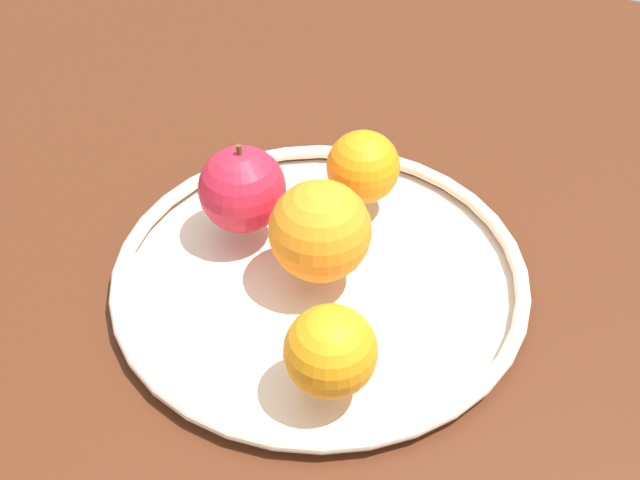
{
  "coord_description": "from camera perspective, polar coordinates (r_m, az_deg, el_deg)",
  "views": [
    {
      "loc": [
        -43.59,
        -17.8,
        48.84
      ],
      "look_at": [
        0.0,
        0.0,
        4.8
      ],
      "focal_mm": 47.54,
      "sensor_mm": 36.0,
      "label": 1
    }
  ],
  "objects": [
    {
      "name": "orange_front_left",
      "position": [
        0.57,
        0.71,
        -7.51
      ],
      "size": [
        6.4,
        6.4,
        6.4
      ],
      "primitive_type": "sphere",
      "color": "orange",
      "rests_on": "fruit_bowl"
    },
    {
      "name": "apple",
      "position": [
        0.68,
        -5.26,
        3.43
      ],
      "size": [
        7.14,
        7.14,
        7.94
      ],
      "color": "red",
      "rests_on": "fruit_bowl"
    },
    {
      "name": "ground_plane",
      "position": [
        0.69,
        0.0,
        -4.11
      ],
      "size": [
        116.92,
        116.92,
        4.0
      ],
      "primitive_type": "cube",
      "color": "#472010"
    },
    {
      "name": "fruit_bowl",
      "position": [
        0.67,
        0.0,
        -2.42
      ],
      "size": [
        32.94,
        32.94,
        1.8
      ],
      "color": "beige",
      "rests_on": "ground_plane"
    },
    {
      "name": "orange_back_left",
      "position": [
        0.71,
        3.03,
        4.91
      ],
      "size": [
        6.22,
        6.22,
        6.22
      ],
      "primitive_type": "sphere",
      "color": "orange",
      "rests_on": "fruit_bowl"
    },
    {
      "name": "orange_back_right",
      "position": [
        0.64,
        -0.2,
        0.49
      ],
      "size": [
        7.89,
        7.89,
        7.89
      ],
      "primitive_type": "sphere",
      "color": "orange",
      "rests_on": "fruit_bowl"
    }
  ]
}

